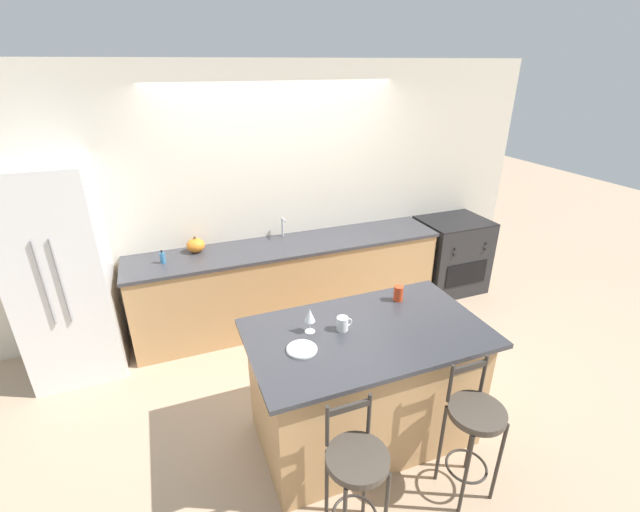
# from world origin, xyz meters

# --- Properties ---
(ground_plane) EXTENTS (18.00, 18.00, 0.00)m
(ground_plane) POSITION_xyz_m (0.00, 0.00, 0.00)
(ground_plane) COLOR tan
(wall_back) EXTENTS (6.00, 0.07, 2.70)m
(wall_back) POSITION_xyz_m (0.00, 0.70, 1.35)
(wall_back) COLOR beige
(wall_back) RESTS_ON ground_plane
(back_counter) EXTENTS (3.31, 0.68, 0.92)m
(back_counter) POSITION_xyz_m (0.00, 0.38, 0.46)
(back_counter) COLOR tan
(back_counter) RESTS_ON ground_plane
(sink_faucet) EXTENTS (0.02, 0.13, 0.22)m
(sink_faucet) POSITION_xyz_m (0.00, 0.58, 1.06)
(sink_faucet) COLOR #ADAFB5
(sink_faucet) RESTS_ON back_counter
(kitchen_island) EXTENTS (1.68, 0.98, 0.95)m
(kitchen_island) POSITION_xyz_m (0.02, -1.41, 0.48)
(kitchen_island) COLOR tan
(kitchen_island) RESTS_ON ground_plane
(refrigerator) EXTENTS (0.74, 0.76, 1.95)m
(refrigerator) POSITION_xyz_m (-2.09, 0.31, 0.97)
(refrigerator) COLOR white
(refrigerator) RESTS_ON ground_plane
(oven_range) EXTENTS (0.79, 0.68, 0.92)m
(oven_range) POSITION_xyz_m (2.10, 0.35, 0.46)
(oven_range) COLOR #28282B
(oven_range) RESTS_ON ground_plane
(bar_stool_near) EXTENTS (0.36, 0.36, 0.99)m
(bar_stool_near) POSITION_xyz_m (-0.40, -2.13, 0.56)
(bar_stool_near) COLOR #332D28
(bar_stool_near) RESTS_ON ground_plane
(bar_stool_far) EXTENTS (0.36, 0.36, 0.99)m
(bar_stool_far) POSITION_xyz_m (0.44, -2.09, 0.56)
(bar_stool_far) COLOR #332D28
(bar_stool_far) RESTS_ON ground_plane
(dinner_plate) EXTENTS (0.20, 0.20, 0.02)m
(dinner_plate) POSITION_xyz_m (-0.48, -1.45, 0.96)
(dinner_plate) COLOR white
(dinner_plate) RESTS_ON kitchen_island
(wine_glass) EXTENTS (0.08, 0.08, 0.18)m
(wine_glass) POSITION_xyz_m (-0.36, -1.27, 1.08)
(wine_glass) COLOR white
(wine_glass) RESTS_ON kitchen_island
(coffee_mug) EXTENTS (0.12, 0.08, 0.10)m
(coffee_mug) POSITION_xyz_m (-0.14, -1.33, 1.00)
(coffee_mug) COLOR white
(coffee_mug) RESTS_ON kitchen_island
(tumbler_cup) EXTENTS (0.07, 0.07, 0.12)m
(tumbler_cup) POSITION_xyz_m (0.44, -1.11, 1.01)
(tumbler_cup) COLOR red
(tumbler_cup) RESTS_ON kitchen_island
(pumpkin_decoration) EXTENTS (0.18, 0.18, 0.16)m
(pumpkin_decoration) POSITION_xyz_m (-0.93, 0.51, 0.99)
(pumpkin_decoration) COLOR orange
(pumpkin_decoration) RESTS_ON back_counter
(soap_bottle) EXTENTS (0.05, 0.05, 0.13)m
(soap_bottle) POSITION_xyz_m (-1.26, 0.35, 0.97)
(soap_bottle) COLOR teal
(soap_bottle) RESTS_ON back_counter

